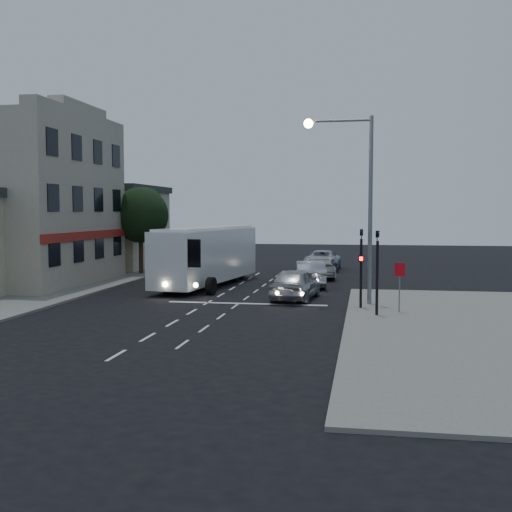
% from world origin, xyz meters
% --- Properties ---
extents(ground, '(120.00, 120.00, 0.00)m').
position_xyz_m(ground, '(0.00, 0.00, 0.00)').
color(ground, black).
extents(sidewalk_near, '(12.00, 24.00, 0.12)m').
position_xyz_m(sidewalk_near, '(13.00, -4.00, 0.06)').
color(sidewalk_near, slate).
rests_on(sidewalk_near, ground).
extents(sidewalk_far, '(12.00, 50.00, 0.12)m').
position_xyz_m(sidewalk_far, '(-13.00, 8.00, 0.06)').
color(sidewalk_far, slate).
rests_on(sidewalk_far, ground).
extents(road_markings, '(8.00, 30.55, 0.01)m').
position_xyz_m(road_markings, '(1.29, 3.31, 0.00)').
color(road_markings, silver).
rests_on(road_markings, ground).
extents(tour_bus, '(4.02, 12.04, 3.62)m').
position_xyz_m(tour_bus, '(-1.78, 9.10, 1.96)').
color(tour_bus, silver).
rests_on(tour_bus, ground).
extents(car_suv, '(2.48, 5.06, 1.66)m').
position_xyz_m(car_suv, '(4.22, 3.80, 0.83)').
color(car_suv, '#A7A7AB').
rests_on(car_suv, ground).
extents(car_sedan_a, '(2.29, 5.00, 1.59)m').
position_xyz_m(car_sedan_a, '(4.50, 9.61, 0.79)').
color(car_sedan_a, '#9A9BA7').
rests_on(car_sedan_a, ground).
extents(car_sedan_b, '(3.17, 5.64, 1.54)m').
position_xyz_m(car_sedan_b, '(4.49, 14.89, 0.77)').
color(car_sedan_b, beige).
rests_on(car_sedan_b, ground).
extents(car_sedan_c, '(2.65, 5.66, 1.56)m').
position_xyz_m(car_sedan_c, '(4.52, 21.22, 0.78)').
color(car_sedan_c, '#A0A7B7').
rests_on(car_sedan_c, ground).
extents(traffic_signal_main, '(0.25, 0.35, 4.10)m').
position_xyz_m(traffic_signal_main, '(7.60, 0.78, 2.42)').
color(traffic_signal_main, black).
rests_on(traffic_signal_main, sidewalk_near).
extents(traffic_signal_side, '(0.18, 0.15, 4.10)m').
position_xyz_m(traffic_signal_side, '(8.30, -1.20, 2.42)').
color(traffic_signal_side, black).
rests_on(traffic_signal_side, sidewalk_near).
extents(regulatory_sign, '(0.45, 0.12, 2.20)m').
position_xyz_m(regulatory_sign, '(9.30, -0.24, 1.60)').
color(regulatory_sign, slate).
rests_on(regulatory_sign, sidewalk_near).
extents(streetlight, '(3.32, 0.44, 9.00)m').
position_xyz_m(streetlight, '(7.34, 2.20, 5.73)').
color(streetlight, slate).
rests_on(streetlight, sidewalk_near).
extents(main_building, '(10.12, 12.00, 11.00)m').
position_xyz_m(main_building, '(-13.96, 8.00, 5.16)').
color(main_building, '#B0A891').
rests_on(main_building, sidewalk_far).
extents(low_building_north, '(9.40, 9.40, 6.50)m').
position_xyz_m(low_building_north, '(-13.50, 20.00, 3.39)').
color(low_building_north, tan).
rests_on(low_building_north, sidewalk_far).
extents(street_tree, '(4.00, 4.00, 6.20)m').
position_xyz_m(street_tree, '(-8.21, 15.02, 4.50)').
color(street_tree, black).
rests_on(street_tree, sidewalk_far).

